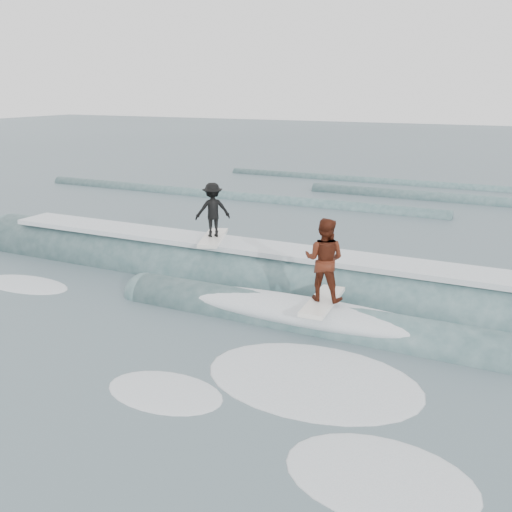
% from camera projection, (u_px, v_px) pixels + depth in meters
% --- Properties ---
extents(ground, '(160.00, 160.00, 0.00)m').
position_uv_depth(ground, '(218.00, 323.00, 13.41)').
color(ground, '#3C4E58').
rests_on(ground, ground).
extents(breaking_wave, '(22.18, 3.80, 2.05)m').
position_uv_depth(breaking_wave, '(277.00, 289.00, 15.53)').
color(breaking_wave, '#345558').
rests_on(breaking_wave, ground).
extents(surfer_black, '(1.19, 2.07, 1.65)m').
position_uv_depth(surfer_black, '(213.00, 213.00, 16.30)').
color(surfer_black, white).
rests_on(surfer_black, ground).
extents(surfer_red, '(0.97, 2.03, 2.00)m').
position_uv_depth(surfer_red, '(324.00, 263.00, 12.76)').
color(surfer_red, white).
rests_on(surfer_red, ground).
extents(whitewater, '(13.84, 7.28, 0.10)m').
position_uv_depth(whitewater, '(252.00, 358.00, 11.69)').
color(whitewater, white).
rests_on(whitewater, ground).
extents(far_swells, '(36.32, 8.65, 0.80)m').
position_uv_depth(far_swells, '(398.00, 198.00, 28.48)').
color(far_swells, '#345558').
rests_on(far_swells, ground).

